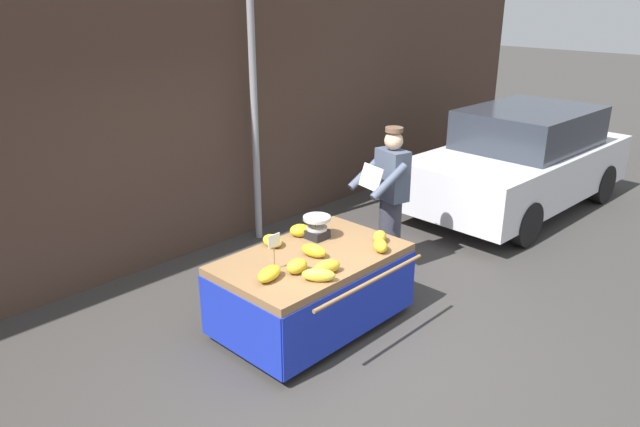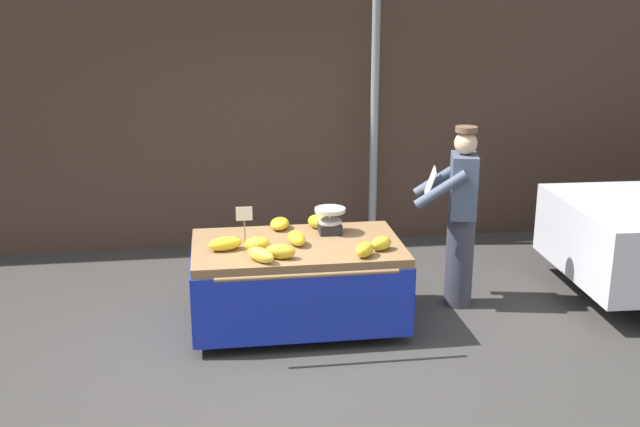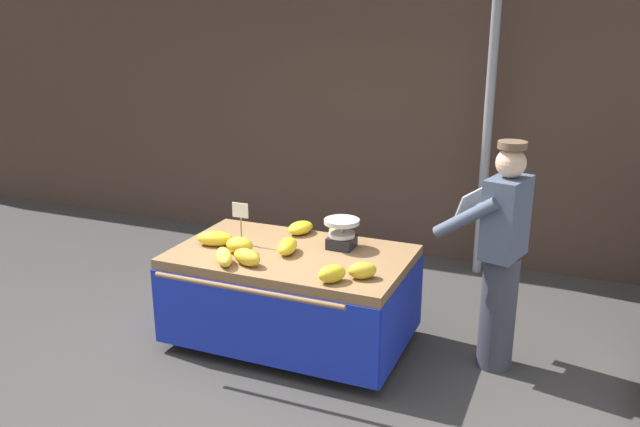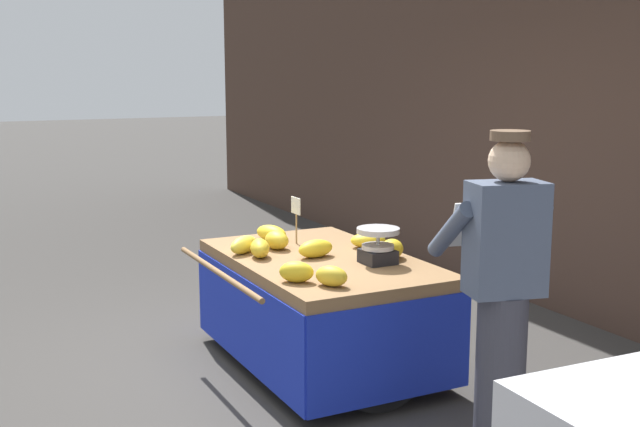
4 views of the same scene
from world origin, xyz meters
TOP-DOWN VIEW (x-y plane):
  - ground_plane at (0.00, 0.00)m, footprint 60.00×60.00m
  - back_wall at (0.00, 3.02)m, footprint 16.00×0.24m
  - street_pole at (1.31, 2.67)m, footprint 0.09×0.09m
  - banana_cart at (0.19, 0.57)m, footprint 1.84×1.31m
  - weighing_scale at (0.52, 0.82)m, footprint 0.28×0.28m
  - price_sign at (-0.26, 0.59)m, footprint 0.14×0.01m
  - banana_bunch_0 at (-0.16, 0.15)m, footprint 0.27×0.30m
  - banana_bunch_1 at (-0.17, 0.40)m, footprint 0.22×0.16m
  - banana_bunch_2 at (0.01, 0.20)m, footprint 0.28×0.20m
  - banana_bunch_3 at (-0.43, 0.47)m, footprint 0.32×0.22m
  - banana_bunch_4 at (0.18, 0.53)m, footprint 0.18×0.28m
  - banana_bunch_5 at (0.87, 0.29)m, footprint 0.24×0.21m
  - banana_bunch_6 at (0.08, 1.00)m, footprint 0.23×0.29m
  - banana_bunch_7 at (0.43, 0.98)m, footprint 0.26×0.25m
  - banana_bunch_8 at (0.70, 0.15)m, footprint 0.23×0.24m
  - vendor_person at (1.74, 0.83)m, footprint 0.66×0.61m

SIDE VIEW (x-z plane):
  - ground_plane at x=0.00m, z-range 0.00..0.00m
  - banana_cart at x=0.19m, z-range 0.19..0.96m
  - banana_bunch_6 at x=0.08m, z-range 0.77..0.88m
  - banana_bunch_3 at x=-0.43m, z-range 0.77..0.89m
  - banana_bunch_0 at x=-0.16m, z-range 0.77..0.89m
  - banana_bunch_4 at x=0.18m, z-range 0.77..0.89m
  - banana_bunch_5 at x=0.87m, z-range 0.77..0.89m
  - banana_bunch_2 at x=0.01m, z-range 0.77..0.90m
  - banana_bunch_8 at x=0.70m, z-range 0.77..0.90m
  - banana_bunch_1 at x=-0.17m, z-range 0.77..0.90m
  - banana_bunch_7 at x=0.43m, z-range 0.77..0.90m
  - vendor_person at x=1.74m, z-range 0.02..1.73m
  - weighing_scale at x=0.52m, z-range 0.77..1.01m
  - price_sign at x=-0.26m, z-range 0.85..1.19m
  - street_pole at x=1.31m, z-range 0.00..3.38m
  - back_wall at x=0.00m, z-range 0.00..4.33m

